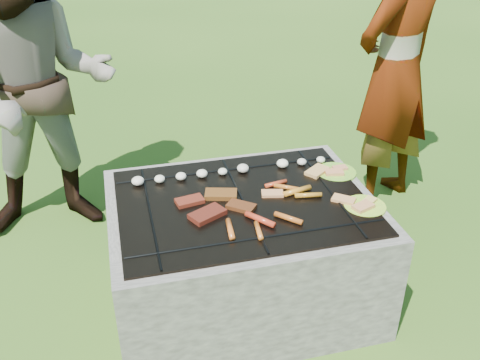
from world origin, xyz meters
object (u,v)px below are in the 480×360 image
(plate_near, at_px, (365,206))
(bystander, at_px, (37,88))
(fire_pit, at_px, (242,254))
(plate_far, at_px, (336,172))
(cook, at_px, (396,70))

(plate_near, relative_size, bystander, 0.11)
(fire_pit, distance_m, plate_near, 0.68)
(plate_far, bearing_deg, bystander, 151.87)
(fire_pit, bearing_deg, bystander, 134.73)
(cook, bearing_deg, plate_far, 19.63)
(fire_pit, bearing_deg, plate_near, -18.78)
(fire_pit, distance_m, plate_far, 0.67)
(cook, bearing_deg, bystander, -29.48)
(bystander, bearing_deg, cook, -5.05)
(plate_far, relative_size, bystander, 0.15)
(fire_pit, relative_size, plate_far, 4.75)
(plate_far, distance_m, plate_near, 0.35)
(cook, xyz_separation_m, bystander, (-2.17, 0.20, 0.01))
(plate_far, distance_m, cook, 0.95)
(fire_pit, relative_size, cook, 0.70)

